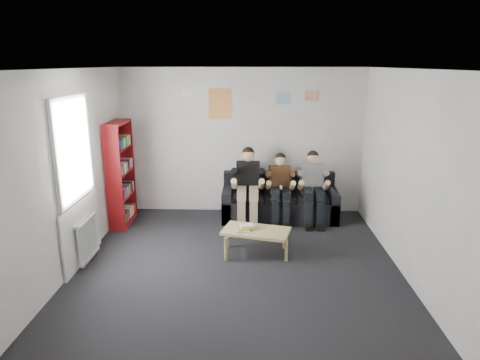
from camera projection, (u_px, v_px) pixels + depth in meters
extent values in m
plane|color=black|center=(237.00, 270.00, 5.93)|extent=(5.00, 5.00, 0.00)
plane|color=silver|center=(237.00, 69.00, 5.21)|extent=(5.00, 5.00, 0.00)
plane|color=white|center=(242.00, 142.00, 7.98)|extent=(4.50, 0.00, 4.50)
plane|color=white|center=(224.00, 262.00, 3.16)|extent=(4.50, 0.00, 4.50)
plane|color=white|center=(67.00, 174.00, 5.64)|extent=(0.00, 5.00, 5.00)
plane|color=white|center=(411.00, 177.00, 5.51)|extent=(0.00, 5.00, 5.00)
cube|color=black|center=(279.00, 208.00, 7.85)|extent=(2.07, 0.85, 0.39)
cube|color=black|center=(279.00, 182.00, 8.06)|extent=(2.07, 0.19, 0.40)
cube|color=black|center=(228.00, 203.00, 7.85)|extent=(0.17, 0.85, 0.56)
cube|color=black|center=(331.00, 204.00, 7.80)|extent=(0.17, 0.85, 0.56)
cube|color=black|center=(280.00, 196.00, 7.71)|extent=(1.73, 0.58, 0.09)
cube|color=maroon|center=(121.00, 174.00, 7.43)|extent=(0.27, 0.82, 1.82)
cube|color=#D1BB79|center=(256.00, 231.00, 6.32)|extent=(0.97, 0.53, 0.04)
cylinder|color=#D1BB79|center=(226.00, 249.00, 6.17)|extent=(0.05, 0.05, 0.35)
cylinder|color=#D1BB79|center=(286.00, 250.00, 6.14)|extent=(0.05, 0.05, 0.35)
cylinder|color=#D1BB79|center=(228.00, 237.00, 6.59)|extent=(0.05, 0.05, 0.35)
cylinder|color=#D1BB79|center=(284.00, 238.00, 6.57)|extent=(0.05, 0.05, 0.35)
cube|color=silver|center=(243.00, 230.00, 6.27)|extent=(0.19, 0.14, 0.02)
cube|color=#5EAF3E|center=(244.00, 229.00, 6.29)|extent=(0.19, 0.14, 0.02)
cube|color=yellow|center=(246.00, 227.00, 6.32)|extent=(0.19, 0.14, 0.02)
cube|color=silver|center=(247.00, 225.00, 6.34)|extent=(0.19, 0.14, 0.02)
cube|color=black|center=(248.00, 177.00, 7.77)|extent=(0.42, 0.31, 0.59)
sphere|color=#E1B289|center=(248.00, 155.00, 7.62)|extent=(0.23, 0.23, 0.23)
sphere|color=black|center=(248.00, 153.00, 7.62)|extent=(0.22, 0.22, 0.22)
cube|color=tan|center=(248.00, 193.00, 7.52)|extent=(0.38, 0.48, 0.16)
cube|color=tan|center=(248.00, 214.00, 7.38)|extent=(0.36, 0.15, 0.49)
cube|color=black|center=(247.00, 226.00, 7.37)|extent=(0.36, 0.27, 0.11)
cube|color=#53371B|center=(280.00, 179.00, 7.75)|extent=(0.37, 0.27, 0.52)
sphere|color=#E1B289|center=(280.00, 160.00, 7.62)|extent=(0.20, 0.20, 0.20)
sphere|color=black|center=(280.00, 158.00, 7.62)|extent=(0.19, 0.19, 0.19)
cube|color=black|center=(280.00, 193.00, 7.53)|extent=(0.33, 0.42, 0.14)
cube|color=black|center=(281.00, 214.00, 7.41)|extent=(0.31, 0.13, 0.49)
cube|color=black|center=(281.00, 225.00, 7.41)|extent=(0.31, 0.24, 0.09)
cube|color=silver|center=(281.00, 187.00, 7.40)|extent=(0.04, 0.13, 0.04)
cube|color=white|center=(312.00, 178.00, 7.73)|extent=(0.39, 0.29, 0.55)
sphere|color=#E1B289|center=(313.00, 158.00, 7.59)|extent=(0.21, 0.21, 0.21)
sphere|color=black|center=(313.00, 156.00, 7.60)|extent=(0.21, 0.21, 0.21)
cube|color=black|center=(313.00, 193.00, 7.50)|extent=(0.35, 0.45, 0.15)
cube|color=black|center=(314.00, 214.00, 7.38)|extent=(0.33, 0.14, 0.49)
cube|color=black|center=(314.00, 226.00, 7.37)|extent=(0.33, 0.25, 0.10)
cylinder|color=silver|center=(79.00, 247.00, 5.82)|extent=(0.06, 0.06, 0.60)
cylinder|color=silver|center=(82.00, 244.00, 5.90)|extent=(0.06, 0.06, 0.60)
cylinder|color=silver|center=(84.00, 242.00, 5.98)|extent=(0.06, 0.06, 0.60)
cylinder|color=silver|center=(86.00, 240.00, 6.05)|extent=(0.06, 0.06, 0.60)
cylinder|color=silver|center=(88.00, 238.00, 6.13)|extent=(0.06, 0.06, 0.60)
cylinder|color=silver|center=(90.00, 235.00, 6.21)|extent=(0.06, 0.06, 0.60)
cylinder|color=silver|center=(92.00, 233.00, 6.28)|extent=(0.06, 0.06, 0.60)
cylinder|color=silver|center=(94.00, 231.00, 6.36)|extent=(0.06, 0.06, 0.60)
cube|color=silver|center=(89.00, 257.00, 6.16)|extent=(0.10, 0.64, 0.04)
cube|color=silver|center=(85.00, 220.00, 6.02)|extent=(0.10, 0.64, 0.04)
cube|color=white|center=(72.00, 149.00, 5.75)|extent=(0.02, 1.00, 1.30)
cube|color=white|center=(67.00, 98.00, 5.57)|extent=(0.05, 1.12, 0.06)
cube|color=white|center=(78.00, 197.00, 5.93)|extent=(0.05, 1.12, 0.06)
cube|color=white|center=(82.00, 232.00, 6.07)|extent=(0.03, 1.30, 0.90)
cube|color=#EABC52|center=(220.00, 104.00, 7.80)|extent=(0.42, 0.01, 0.55)
cube|color=#459AED|center=(283.00, 98.00, 7.74)|extent=(0.25, 0.01, 0.20)
cube|color=#DF4580|center=(311.00, 96.00, 7.71)|extent=(0.22, 0.01, 0.18)
cube|color=white|center=(187.00, 93.00, 7.76)|extent=(0.20, 0.01, 0.14)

